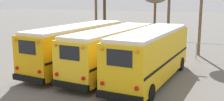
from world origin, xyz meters
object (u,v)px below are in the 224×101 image
(school_bus_0, at_px, (78,45))
(utility_pole, at_px, (169,3))
(school_bus_2, at_px, (151,54))
(school_bus_1, at_px, (112,49))

(school_bus_0, bearing_deg, utility_pole, 62.52)
(school_bus_0, distance_m, school_bus_2, 5.93)
(school_bus_1, xyz_separation_m, utility_pole, (1.65, 9.11, 2.94))
(school_bus_1, xyz_separation_m, school_bus_2, (2.94, -0.55, 0.04))
(school_bus_1, distance_m, school_bus_2, 2.99)
(school_bus_0, distance_m, utility_pole, 10.36)
(school_bus_0, bearing_deg, school_bus_2, -8.17)
(school_bus_2, distance_m, utility_pole, 10.17)
(school_bus_1, bearing_deg, school_bus_2, -10.62)
(school_bus_2, xyz_separation_m, utility_pole, (-1.28, 9.66, 2.90))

